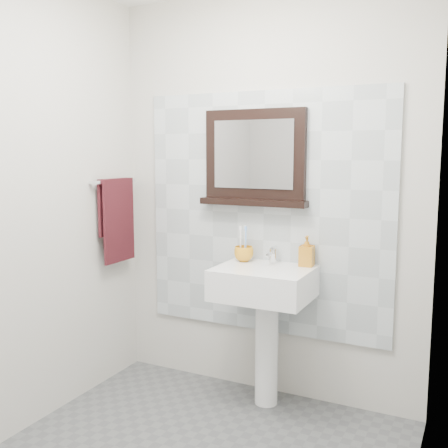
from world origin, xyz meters
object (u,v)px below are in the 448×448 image
(pedestal_sink, at_px, (264,298))
(soap_dispenser, at_px, (307,251))
(hand_towel, at_px, (117,214))
(toothbrush_cup, at_px, (244,254))
(framed_mirror, at_px, (255,160))

(pedestal_sink, bearing_deg, soap_dispenser, 34.71)
(pedestal_sink, distance_m, hand_towel, 1.13)
(pedestal_sink, height_order, toothbrush_cup, pedestal_sink)
(pedestal_sink, relative_size, toothbrush_cup, 8.08)
(soap_dispenser, relative_size, hand_towel, 0.33)
(pedestal_sink, relative_size, hand_towel, 1.75)
(soap_dispenser, relative_size, framed_mirror, 0.26)
(toothbrush_cup, distance_m, soap_dispenser, 0.39)
(toothbrush_cup, relative_size, hand_towel, 0.22)
(soap_dispenser, height_order, hand_towel, hand_towel)
(framed_mirror, bearing_deg, pedestal_sink, -51.62)
(toothbrush_cup, bearing_deg, pedestal_sink, -30.21)
(toothbrush_cup, bearing_deg, hand_towel, -170.19)
(pedestal_sink, relative_size, framed_mirror, 1.39)
(hand_towel, bearing_deg, toothbrush_cup, 9.81)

